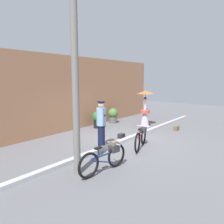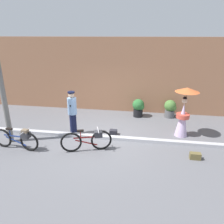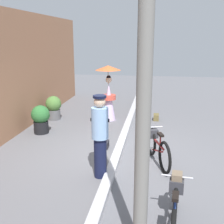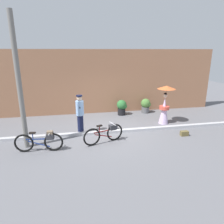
{
  "view_description": "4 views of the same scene",
  "coord_description": "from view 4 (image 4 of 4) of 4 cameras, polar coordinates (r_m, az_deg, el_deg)",
  "views": [
    {
      "loc": [
        -7.02,
        -4.88,
        2.53
      ],
      "look_at": [
        0.11,
        0.7,
        1.14
      ],
      "focal_mm": 35.08,
      "sensor_mm": 36.0,
      "label": 1
    },
    {
      "loc": [
        1.53,
        -7.05,
        3.72
      ],
      "look_at": [
        0.38,
        0.13,
        1.04
      ],
      "focal_mm": 34.07,
      "sensor_mm": 36.0,
      "label": 2
    },
    {
      "loc": [
        -6.35,
        -0.89,
        2.8
      ],
      "look_at": [
        0.45,
        0.22,
        0.97
      ],
      "focal_mm": 44.78,
      "sensor_mm": 36.0,
      "label": 3
    },
    {
      "loc": [
        -1.4,
        -8.33,
        3.53
      ],
      "look_at": [
        0.27,
        0.35,
        0.86
      ],
      "focal_mm": 32.86,
      "sensor_mm": 36.0,
      "label": 4
    }
  ],
  "objects": [
    {
      "name": "sidewalk_curb",
      "position": [
        9.13,
        -1.28,
        -5.54
      ],
      "size": [
        14.0,
        0.2,
        0.12
      ],
      "primitive_type": "cube",
      "color": "#B2B2B7",
      "rests_on": "ground_plane"
    },
    {
      "name": "person_with_parasol",
      "position": [
        10.41,
        14.47,
        2.12
      ],
      "size": [
        0.87,
        0.87,
        1.9
      ],
      "color": "silver",
      "rests_on": "ground_plane"
    },
    {
      "name": "bicycle_near_officer",
      "position": [
        7.86,
        -19.16,
        -7.63
      ],
      "size": [
        1.73,
        0.48,
        0.77
      ],
      "color": "black",
      "rests_on": "ground_plane"
    },
    {
      "name": "ground_plane",
      "position": [
        9.16,
        -1.28,
        -5.88
      ],
      "size": [
        30.0,
        30.0,
        0.0
      ],
      "primitive_type": "plane",
      "color": "slate"
    },
    {
      "name": "person_officer",
      "position": [
        8.92,
        -8.89,
        -0.38
      ],
      "size": [
        0.34,
        0.38,
        1.73
      ],
      "color": "#141938",
      "rests_on": "ground_plane"
    },
    {
      "name": "potted_plant_small",
      "position": [
        11.58,
        2.77,
        1.46
      ],
      "size": [
        0.56,
        0.55,
        0.86
      ],
      "color": "black",
      "rests_on": "ground_plane"
    },
    {
      "name": "backpack_spare",
      "position": [
        9.38,
        19.49,
        -5.61
      ],
      "size": [
        0.33,
        0.18,
        0.21
      ],
      "color": "brown",
      "rests_on": "ground_plane"
    },
    {
      "name": "utility_pole",
      "position": [
        7.88,
        -24.44,
        7.07
      ],
      "size": [
        0.18,
        0.18,
        4.8
      ],
      "primitive_type": "cylinder",
      "color": "slate",
      "rests_on": "ground_plane"
    },
    {
      "name": "backpack_on_pavement",
      "position": [
        9.55,
        0.6,
        -4.26
      ],
      "size": [
        0.28,
        0.21,
        0.19
      ],
      "color": "#26262D",
      "rests_on": "ground_plane"
    },
    {
      "name": "building_wall",
      "position": [
        11.9,
        -4.1,
        8.39
      ],
      "size": [
        14.0,
        0.4,
        3.6
      ],
      "primitive_type": "cube",
      "color": "#9E6B4C",
      "rests_on": "ground_plane"
    },
    {
      "name": "potted_plant_by_door",
      "position": [
        12.14,
        9.39,
        1.88
      ],
      "size": [
        0.56,
        0.54,
        0.84
      ],
      "color": "#59595B",
      "rests_on": "ground_plane"
    },
    {
      "name": "bicycle_far_side",
      "position": [
        8.11,
        -1.97,
        -5.93
      ],
      "size": [
        1.64,
        0.66,
        0.78
      ],
      "color": "black",
      "rests_on": "ground_plane"
    }
  ]
}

